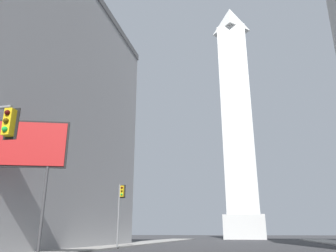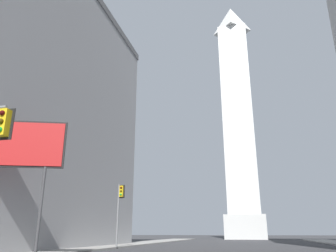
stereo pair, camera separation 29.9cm
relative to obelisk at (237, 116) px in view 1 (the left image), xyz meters
name	(u,v)px [view 1 (the left image)]	position (x,y,z in m)	size (l,w,h in m)	color
sidewalk_left	(84,249)	(-13.70, -51.30, -29.90)	(5.00, 96.19, 0.15)	gray
obelisk	(237,116)	(0.00, 0.00, 0.00)	(9.16, 9.16, 62.55)	silver
traffic_light_mid_left	(120,206)	(-11.14, -49.16, -25.91)	(0.76, 0.52, 6.17)	slate
billboard_sign	(13,146)	(-12.88, -63.49, -23.28)	(6.43, 2.53, 8.43)	#3F3F42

